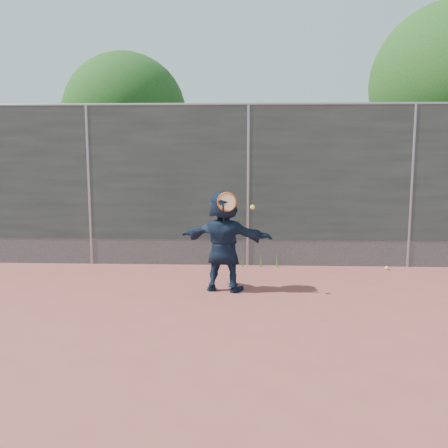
{
  "coord_description": "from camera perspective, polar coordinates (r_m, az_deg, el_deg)",
  "views": [
    {
      "loc": [
        -0.04,
        -5.8,
        2.15
      ],
      "look_at": [
        -0.37,
        1.75,
        1.04
      ],
      "focal_mm": 40.0,
      "sensor_mm": 36.0,
      "label": 1
    }
  ],
  "objects": [
    {
      "name": "player",
      "position": [
        7.68,
        -0.0,
        -1.93
      ],
      "size": [
        1.52,
        0.78,
        1.57
      ],
      "primitive_type": "imported",
      "rotation": [
        0.0,
        0.0,
        2.91
      ],
      "color": "#132236",
      "rests_on": "ground"
    },
    {
      "name": "swing_action",
      "position": [
        7.38,
        0.59,
        2.35
      ],
      "size": [
        0.56,
        0.19,
        0.51
      ],
      "color": "#C94D12",
      "rests_on": "ground"
    },
    {
      "name": "ball_ground",
      "position": [
        9.62,
        18.09,
        -4.8
      ],
      "size": [
        0.07,
        0.07,
        0.07
      ],
      "primitive_type": "sphere",
      "color": "#EFF436",
      "rests_on": "ground"
    },
    {
      "name": "weed_clump",
      "position": [
        9.4,
        4.51,
        -4.08
      ],
      "size": [
        0.68,
        0.07,
        0.3
      ],
      "color": "#387226",
      "rests_on": "ground"
    },
    {
      "name": "ground",
      "position": [
        6.18,
        2.81,
        -12.03
      ],
      "size": [
        80.0,
        80.0,
        0.0
      ],
      "primitive_type": "plane",
      "color": "#9E4C42",
      "rests_on": "ground"
    },
    {
      "name": "tree_left",
      "position": [
        12.69,
        -10.5,
        11.75
      ],
      "size": [
        3.15,
        3.0,
        4.53
      ],
      "color": "#382314",
      "rests_on": "ground"
    },
    {
      "name": "fence",
      "position": [
        9.31,
        2.77,
        4.82
      ],
      "size": [
        20.0,
        0.06,
        3.03
      ],
      "color": "#38423D",
      "rests_on": "ground"
    }
  ]
}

